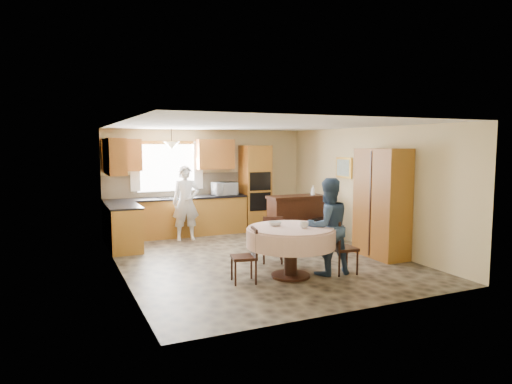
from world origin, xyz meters
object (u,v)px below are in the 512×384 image
object	(u,v)px
oven_tower	(255,188)
dining_table	(291,238)
chair_right	(340,244)
cupboard	(382,203)
chair_left	(248,252)
person_sink	(186,203)
person_dining	(328,226)
sideboard	(296,219)
chair_back	(273,237)

from	to	relation	value
oven_tower	dining_table	size ratio (longest dim) A/B	1.47
chair_right	oven_tower	bearing A→B (deg)	0.38
cupboard	chair_left	xyz separation A→B (m)	(-2.97, -0.46, -0.56)
oven_tower	person_sink	xyz separation A→B (m)	(-1.92, -0.49, -0.22)
person_dining	chair_left	bearing A→B (deg)	-1.90
sideboard	chair_left	distance (m)	3.42
chair_back	dining_table	bearing A→B (deg)	106.73
chair_left	chair_right	world-z (taller)	chair_right
chair_left	chair_right	bearing A→B (deg)	94.22
cupboard	person_dining	distance (m)	1.72
oven_tower	chair_right	world-z (taller)	oven_tower
cupboard	person_sink	distance (m)	4.26
chair_right	person_dining	bearing A→B (deg)	76.41
sideboard	chair_left	size ratio (longest dim) A/B	1.52
oven_tower	person_dining	bearing A→B (deg)	-97.29
chair_right	chair_left	bearing A→B (deg)	88.02
sideboard	cupboard	xyz separation A→B (m)	(0.69, -2.09, 0.57)
cupboard	person_sink	bearing A→B (deg)	134.70
oven_tower	dining_table	xyz separation A→B (m)	(-1.16, -4.00, -0.42)
sideboard	chair_right	distance (m)	2.83
chair_back	cupboard	bearing A→B (deg)	-166.79
chair_left	person_dining	world-z (taller)	person_dining
oven_tower	dining_table	world-z (taller)	oven_tower
cupboard	chair_right	size ratio (longest dim) A/B	2.29
oven_tower	chair_right	bearing A→B (deg)	-94.51
chair_left	oven_tower	bearing A→B (deg)	165.57
oven_tower	dining_table	bearing A→B (deg)	-106.13
oven_tower	sideboard	world-z (taller)	oven_tower
chair_right	person_dining	size ratio (longest dim) A/B	0.56
oven_tower	chair_left	xyz separation A→B (m)	(-1.90, -3.98, -0.59)
oven_tower	sideboard	bearing A→B (deg)	-75.12
dining_table	chair_back	world-z (taller)	chair_back
person_sink	cupboard	bearing A→B (deg)	-39.41
oven_tower	chair_back	size ratio (longest dim) A/B	2.44
sideboard	oven_tower	bearing A→B (deg)	105.09
dining_table	person_sink	distance (m)	3.60
dining_table	cupboard	bearing A→B (deg)	12.24
chair_back	person_dining	world-z (taller)	person_dining
chair_left	chair_right	xyz separation A→B (m)	(1.57, -0.19, 0.03)
dining_table	person_dining	bearing A→B (deg)	-9.42
oven_tower	dining_table	distance (m)	4.19
sideboard	person_dining	world-z (taller)	person_dining
cupboard	chair_right	distance (m)	1.63
cupboard	person_dining	bearing A→B (deg)	-159.76
sideboard	chair_back	distance (m)	2.20
chair_right	sideboard	bearing A→B (deg)	-9.64
chair_back	person_sink	bearing A→B (deg)	-47.18
dining_table	chair_right	size ratio (longest dim) A/B	1.59
cupboard	chair_left	size ratio (longest dim) A/B	2.41
person_sink	person_dining	size ratio (longest dim) A/B	1.05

